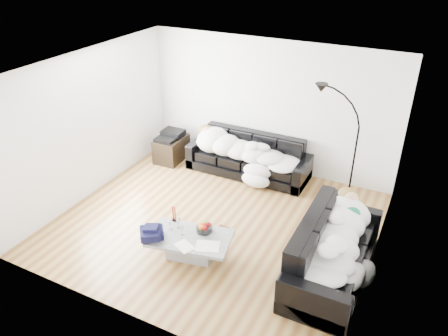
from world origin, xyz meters
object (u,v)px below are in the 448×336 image
at_px(wine_glass_c, 182,230).
at_px(floor_lamp, 353,162).
at_px(sofa_right, 334,249).
at_px(sleeper_back, 247,146).
at_px(av_cabinet, 171,149).
at_px(sofa_back, 248,156).
at_px(stereo, 170,135).
at_px(candle_left, 173,214).
at_px(fruit_bowl, 204,227).
at_px(candle_right, 175,214).
at_px(coffee_table, 190,246).
at_px(shoes, 218,230).
at_px(wine_glass_a, 179,223).
at_px(sleeper_right, 336,237).
at_px(wine_glass_b, 171,225).

bearing_deg(wine_glass_c, floor_lamp, 49.37).
relative_size(sofa_right, sleeper_back, 1.06).
bearing_deg(av_cabinet, wine_glass_c, -56.19).
relative_size(sofa_back, sleeper_back, 1.18).
distance_m(wine_glass_c, stereo, 3.12).
bearing_deg(sleeper_back, candle_left, -93.98).
relative_size(candle_left, floor_lamp, 0.14).
height_order(fruit_bowl, stereo, stereo).
relative_size(sleeper_back, candle_right, 7.84).
bearing_deg(candle_left, av_cabinet, 123.77).
relative_size(coffee_table, shoes, 3.08).
bearing_deg(wine_glass_a, floor_lamp, 45.99).
height_order(sleeper_back, coffee_table, sleeper_back).
bearing_deg(av_cabinet, wine_glass_a, -56.86).
bearing_deg(sofa_back, candle_left, -93.90).
bearing_deg(coffee_table, sleeper_right, 16.07).
bearing_deg(wine_glass_c, wine_glass_b, 170.59).
relative_size(sleeper_right, av_cabinet, 2.51).
height_order(fruit_bowl, wine_glass_b, wine_glass_b).
bearing_deg(stereo, wine_glass_b, -58.55).
distance_m(sofa_right, wine_glass_a, 2.28).
bearing_deg(wine_glass_a, coffee_table, -23.22).
bearing_deg(wine_glass_a, fruit_bowl, 15.38).
relative_size(sofa_right, av_cabinet, 2.93).
height_order(sofa_back, stereo, sofa_back).
relative_size(wine_glass_a, av_cabinet, 0.26).
height_order(sofa_back, sleeper_right, sleeper_right).
relative_size(wine_glass_b, candle_left, 0.60).
xyz_separation_m(wine_glass_c, shoes, (0.23, 0.69, -0.39)).
height_order(fruit_bowl, candle_right, candle_right).
height_order(sleeper_back, fruit_bowl, sleeper_back).
bearing_deg(floor_lamp, sleeper_right, -70.48).
relative_size(sleeper_right, candle_right, 7.10).
bearing_deg(shoes, sleeper_right, -20.63).
distance_m(sleeper_right, fruit_bowl, 1.91).
distance_m(wine_glass_b, candle_left, 0.23).
height_order(sofa_right, wine_glass_b, sofa_right).
distance_m(wine_glass_a, av_cabinet, 2.95).
bearing_deg(fruit_bowl, sleeper_back, 99.13).
height_order(wine_glass_c, shoes, wine_glass_c).
bearing_deg(stereo, coffee_table, -53.61).
height_order(sleeper_right, wine_glass_c, sleeper_right).
xyz_separation_m(candle_left, av_cabinet, (-1.52, 2.28, -0.23)).
bearing_deg(wine_glass_a, sleeper_back, 90.26).
relative_size(sleeper_back, wine_glass_c, 12.48).
bearing_deg(sleeper_back, av_cabinet, -175.59).
distance_m(fruit_bowl, candle_left, 0.56).
relative_size(fruit_bowl, candle_left, 0.93).
xyz_separation_m(candle_right, stereo, (-1.56, 2.28, 0.09)).
relative_size(wine_glass_c, floor_lamp, 0.08).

